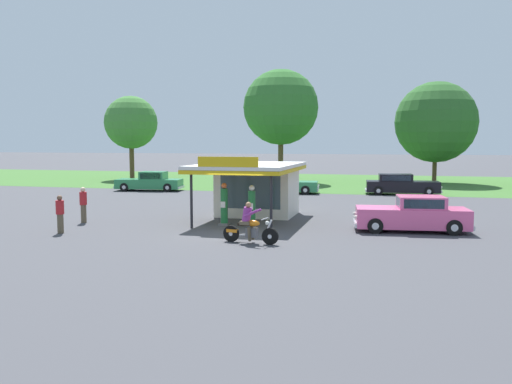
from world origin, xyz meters
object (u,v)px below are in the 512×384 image
object	(u,v)px
gas_pump_nearside	(224,206)
bystander_strolling_foreground	(60,213)
parked_car_back_row_left	(150,182)
motorcycle_with_rider	(249,226)
bystander_leaning_by_kiosk	(83,204)
gas_pump_offside	(252,208)
parked_car_back_row_centre_left	(401,185)
parked_car_back_row_right	(281,184)
featured_classic_sedan	(413,215)

from	to	relation	value
gas_pump_nearside	bystander_strolling_foreground	distance (m)	7.13
bystander_strolling_foreground	parked_car_back_row_left	bearing A→B (deg)	105.06
motorcycle_with_rider	bystander_strolling_foreground	bearing A→B (deg)	179.20
parked_car_back_row_left	bystander_leaning_by_kiosk	bearing A→B (deg)	-74.76
gas_pump_offside	parked_car_back_row_centre_left	xyz separation A→B (m)	(6.83, 16.96, -0.16)
parked_car_back_row_left	bystander_strolling_foreground	size ratio (longest dim) A/B	3.39
gas_pump_nearside	bystander_leaning_by_kiosk	bearing A→B (deg)	-171.45
parked_car_back_row_centre_left	gas_pump_nearside	bearing A→B (deg)	-115.66
parked_car_back_row_centre_left	bystander_leaning_by_kiosk	size ratio (longest dim) A/B	3.22
gas_pump_offside	motorcycle_with_rider	size ratio (longest dim) A/B	0.84
motorcycle_with_rider	gas_pump_offside	bearing A→B (deg)	103.83
motorcycle_with_rider	bystander_strolling_foreground	distance (m)	8.32
parked_car_back_row_centre_left	parked_car_back_row_right	bearing A→B (deg)	-171.97
parked_car_back_row_left	bystander_leaning_by_kiosk	size ratio (longest dim) A/B	3.20
gas_pump_offside	bystander_strolling_foreground	size ratio (longest dim) A/B	1.17
parked_car_back_row_centre_left	featured_classic_sedan	bearing A→B (deg)	-89.10
featured_classic_sedan	parked_car_back_row_centre_left	xyz separation A→B (m)	(-0.26, 16.54, 0.00)
gas_pump_offside	parked_car_back_row_centre_left	size ratio (longest dim) A/B	0.34
parked_car_back_row_centre_left	parked_car_back_row_left	distance (m)	19.35
motorcycle_with_rider	bystander_leaning_by_kiosk	xyz separation A→B (m)	(-9.02, 2.93, 0.25)
gas_pump_offside	bystander_leaning_by_kiosk	distance (m)	8.11
parked_car_back_row_right	parked_car_back_row_centre_left	xyz separation A→B (m)	(8.75, 1.23, 0.03)
bystander_strolling_foreground	motorcycle_with_rider	bearing A→B (deg)	-0.80
gas_pump_nearside	motorcycle_with_rider	bearing A→B (deg)	-59.82
gas_pump_offside	parked_car_back_row_left	xyz separation A→B (m)	(-12.44, 15.11, -0.18)
gas_pump_offside	featured_classic_sedan	world-z (taller)	gas_pump_offside
gas_pump_offside	featured_classic_sedan	xyz separation A→B (m)	(7.08, 0.42, -0.16)
featured_classic_sedan	bystander_leaning_by_kiosk	size ratio (longest dim) A/B	2.94
gas_pump_nearside	parked_car_back_row_left	distance (m)	18.76
featured_classic_sedan	parked_car_back_row_left	xyz separation A→B (m)	(-19.52, 14.69, -0.03)
parked_car_back_row_right	bystander_leaning_by_kiosk	distance (m)	17.82
motorcycle_with_rider	parked_car_back_row_left	bearing A→B (deg)	125.13
motorcycle_with_rider	bystander_strolling_foreground	world-z (taller)	bystander_strolling_foreground
parked_car_back_row_right	gas_pump_offside	bearing A→B (deg)	-83.03
parked_car_back_row_centre_left	parked_car_back_row_left	bearing A→B (deg)	-174.50
bystander_strolling_foreground	parked_car_back_row_right	bearing A→B (deg)	74.51
gas_pump_nearside	parked_car_back_row_centre_left	bearing A→B (deg)	64.34
parked_car_back_row_right	parked_car_back_row_left	size ratio (longest dim) A/B	1.04
gas_pump_offside	parked_car_back_row_left	distance (m)	19.57
motorcycle_with_rider	featured_classic_sedan	size ratio (longest dim) A/B	0.45
featured_classic_sedan	parked_car_back_row_centre_left	distance (m)	16.54
parked_car_back_row_left	parked_car_back_row_right	bearing A→B (deg)	3.37
gas_pump_nearside	parked_car_back_row_right	bearing A→B (deg)	92.18
parked_car_back_row_centre_left	parked_car_back_row_left	xyz separation A→B (m)	(-19.26, -1.85, -0.03)
gas_pump_nearside	featured_classic_sedan	size ratio (longest dim) A/B	0.39
parked_car_back_row_right	parked_car_back_row_left	xyz separation A→B (m)	(-10.51, -0.62, -0.00)
featured_classic_sedan	bystander_leaning_by_kiosk	world-z (taller)	bystander_leaning_by_kiosk
parked_car_back_row_centre_left	parked_car_back_row_left	world-z (taller)	parked_car_back_row_left
featured_classic_sedan	parked_car_back_row_left	bearing A→B (deg)	143.04
parked_car_back_row_right	parked_car_back_row_centre_left	size ratio (longest dim) A/B	1.04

